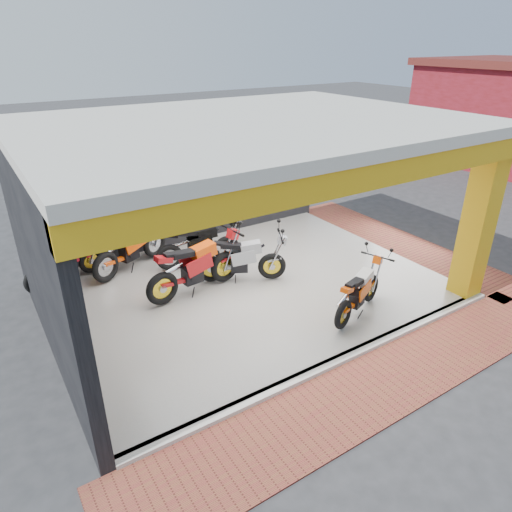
# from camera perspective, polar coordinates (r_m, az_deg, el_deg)

# --- Properties ---
(ground) EXTENTS (80.00, 80.00, 0.00)m
(ground) POSITION_cam_1_polar(r_m,az_deg,el_deg) (8.88, 6.25, -9.47)
(ground) COLOR #2D2D30
(ground) RESTS_ON ground
(showroom_floor) EXTENTS (8.00, 6.00, 0.10)m
(showroom_floor) POSITION_cam_1_polar(r_m,az_deg,el_deg) (10.23, -0.73, -3.87)
(showroom_floor) COLOR silver
(showroom_floor) RESTS_ON ground
(showroom_ceiling) EXTENTS (8.40, 6.40, 0.20)m
(showroom_ceiling) POSITION_cam_1_polar(r_m,az_deg,el_deg) (9.03, -0.86, 16.15)
(showroom_ceiling) COLOR beige
(showroom_ceiling) RESTS_ON corner_column
(back_wall) EXTENTS (8.20, 0.20, 3.50)m
(back_wall) POSITION_cam_1_polar(r_m,az_deg,el_deg) (12.12, -8.71, 9.35)
(back_wall) COLOR black
(back_wall) RESTS_ON ground
(left_wall) EXTENTS (0.20, 6.20, 3.50)m
(left_wall) POSITION_cam_1_polar(r_m,az_deg,el_deg) (8.28, -25.59, -0.82)
(left_wall) COLOR black
(left_wall) RESTS_ON ground
(corner_column) EXTENTS (0.50, 0.50, 3.50)m
(corner_column) POSITION_cam_1_polar(r_m,az_deg,el_deg) (10.29, 26.08, 4.03)
(corner_column) COLOR gold
(corner_column) RESTS_ON ground
(header_beam_front) EXTENTS (8.40, 0.30, 0.40)m
(header_beam_front) POSITION_cam_1_polar(r_m,az_deg,el_deg) (6.79, 12.92, 9.75)
(header_beam_front) COLOR gold
(header_beam_front) RESTS_ON corner_column
(header_beam_right) EXTENTS (0.30, 6.40, 0.40)m
(header_beam_right) POSITION_cam_1_polar(r_m,az_deg,el_deg) (11.67, 16.72, 15.80)
(header_beam_right) COLOR gold
(header_beam_right) RESTS_ON corner_column
(floor_kerb) EXTENTS (8.00, 0.20, 0.10)m
(floor_kerb) POSITION_cam_1_polar(r_m,az_deg,el_deg) (8.25, 10.78, -12.51)
(floor_kerb) COLOR silver
(floor_kerb) RESTS_ON ground
(paver_front) EXTENTS (9.00, 1.40, 0.03)m
(paver_front) POSITION_cam_1_polar(r_m,az_deg,el_deg) (7.87, 14.74, -15.48)
(paver_front) COLOR brown
(paver_front) RESTS_ON ground
(paver_right) EXTENTS (1.40, 7.00, 0.03)m
(paver_right) POSITION_cam_1_polar(r_m,az_deg,el_deg) (13.16, 17.25, 1.76)
(paver_right) COLOR brown
(paver_right) RESTS_ON ground
(moto_hero) EXTENTS (2.05, 1.34, 1.17)m
(moto_hero) POSITION_cam_1_polar(r_m,az_deg,el_deg) (9.61, 14.33, -2.47)
(moto_hero) COLOR #FB540A
(moto_hero) RESTS_ON showroom_floor
(moto_row_a) EXTENTS (2.24, 1.68, 1.30)m
(moto_row_a) POSITION_cam_1_polar(r_m,az_deg,el_deg) (10.13, 2.03, 0.27)
(moto_row_a) COLOR #B5B8BE
(moto_row_a) RESTS_ON showroom_floor
(moto_row_b) EXTENTS (2.28, 1.23, 1.32)m
(moto_row_b) POSITION_cam_1_polar(r_m,az_deg,el_deg) (11.01, -3.74, 2.45)
(moto_row_b) COLOR black
(moto_row_b) RESTS_ON showroom_floor
(moto_row_c) EXTENTS (2.48, 1.14, 1.47)m
(moto_row_c) POSITION_cam_1_polar(r_m,az_deg,el_deg) (10.02, -3.99, 0.45)
(moto_row_c) COLOR red
(moto_row_c) RESTS_ON showroom_floor
(moto_row_d) EXTENTS (2.53, 1.79, 1.45)m
(moto_row_d) POSITION_cam_1_polar(r_m,az_deg,el_deg) (11.45, -12.74, 3.14)
(moto_row_d) COLOR #F44B0A
(moto_row_d) RESTS_ON showroom_floor
(moto_row_e) EXTENTS (2.08, 1.24, 1.19)m
(moto_row_e) POSITION_cam_1_polar(r_m,az_deg,el_deg) (11.13, -20.17, 0.74)
(moto_row_e) COLOR #B61322
(moto_row_e) RESTS_ON showroom_floor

